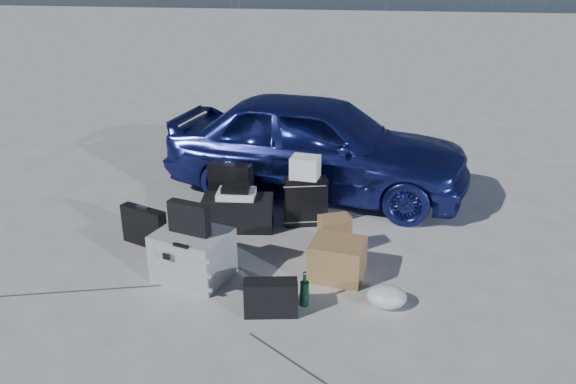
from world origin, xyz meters
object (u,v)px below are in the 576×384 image
object	(u,v)px
duffel_bag	(238,213)
green_bottle	(304,290)
suitcase_left	(231,190)
car	(317,144)
suitcase_right	(306,201)
cardboard_box	(338,259)
briefcase	(144,227)
pelican_case	(193,255)

from	to	relation	value
duffel_bag	green_bottle	distance (m)	1.53
suitcase_left	green_bottle	xyz separation A→B (m)	(1.03, -1.55, -0.15)
suitcase_left	car	bearing A→B (deg)	52.77
suitcase_left	suitcase_right	distance (m)	0.82
car	cardboard_box	distance (m)	2.00
briefcase	duffel_bag	world-z (taller)	briefcase
pelican_case	green_bottle	xyz separation A→B (m)	(1.01, -0.26, -0.07)
car	suitcase_left	distance (m)	1.20
suitcase_left	cardboard_box	bearing A→B (deg)	-34.42
briefcase	suitcase_left	bearing A→B (deg)	71.42
cardboard_box	suitcase_right	bearing A→B (deg)	113.54
pelican_case	suitcase_right	xyz separation A→B (m)	(0.79, 1.22, 0.04)
pelican_case	suitcase_left	bearing A→B (deg)	105.71
car	suitcase_left	world-z (taller)	car
briefcase	pelican_case	bearing A→B (deg)	-16.30
suitcase_left	duffel_bag	world-z (taller)	suitcase_left
suitcase_left	cardboard_box	xyz separation A→B (m)	(1.24, -1.05, -0.13)
suitcase_right	car	bearing A→B (deg)	74.69
duffel_bag	pelican_case	bearing A→B (deg)	-106.12
duffel_bag	green_bottle	world-z (taller)	duffel_bag
car	briefcase	distance (m)	2.22
pelican_case	cardboard_box	xyz separation A→B (m)	(1.22, 0.24, -0.05)
pelican_case	briefcase	size ratio (longest dim) A/B	1.20
briefcase	cardboard_box	bearing A→B (deg)	12.57
briefcase	suitcase_left	distance (m)	1.03
pelican_case	duffel_bag	size ratio (longest dim) A/B	0.84
car	pelican_case	bearing A→B (deg)	167.31
suitcase_right	cardboard_box	xyz separation A→B (m)	(0.43, -0.99, -0.09)
duffel_bag	green_bottle	xyz separation A→B (m)	(0.88, -1.25, -0.03)
pelican_case	suitcase_right	bearing A→B (deg)	71.88
car	duffel_bag	xyz separation A→B (m)	(-0.64, -1.14, -0.41)
pelican_case	duffel_bag	bearing A→B (deg)	97.41
car	cardboard_box	world-z (taller)	car
cardboard_box	car	bearing A→B (deg)	103.20
suitcase_left	cardboard_box	world-z (taller)	suitcase_left
cardboard_box	green_bottle	xyz separation A→B (m)	(-0.21, -0.49, -0.02)
suitcase_left	suitcase_right	xyz separation A→B (m)	(0.81, -0.07, -0.04)
car	green_bottle	distance (m)	2.45
green_bottle	briefcase	bearing A→B (deg)	155.80
car	suitcase_right	xyz separation A→B (m)	(0.02, -0.92, -0.33)
pelican_case	cardboard_box	bearing A→B (deg)	25.71
briefcase	car	bearing A→B (deg)	69.21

